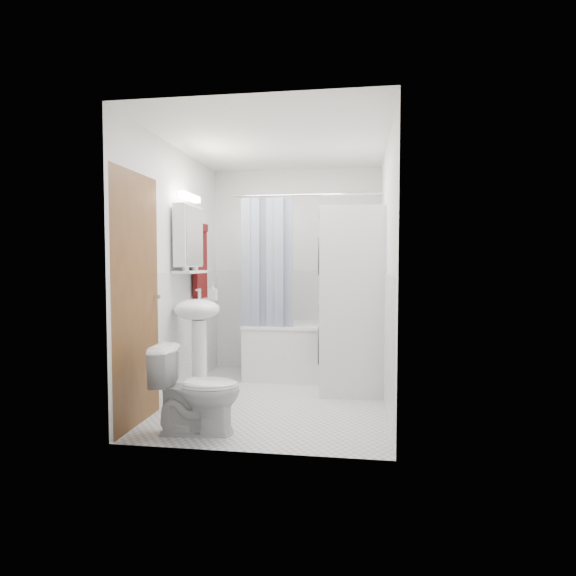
# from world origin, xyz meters

# --- Properties ---
(floor) EXTENTS (2.60, 2.60, 0.00)m
(floor) POSITION_xyz_m (0.00, 0.00, 0.00)
(floor) COLOR silver
(floor) RESTS_ON ground
(room_walls) EXTENTS (2.60, 2.60, 2.60)m
(room_walls) POSITION_xyz_m (0.00, 0.00, 1.49)
(room_walls) COLOR white
(room_walls) RESTS_ON ground
(wainscot) EXTENTS (1.98, 2.58, 2.58)m
(wainscot) POSITION_xyz_m (0.00, 0.29, 0.60)
(wainscot) COLOR white
(wainscot) RESTS_ON ground
(door) EXTENTS (0.05, 2.00, 2.00)m
(door) POSITION_xyz_m (-0.95, -0.55, 1.00)
(door) COLOR brown
(door) RESTS_ON ground
(bathtub) EXTENTS (1.59, 0.75, 0.60)m
(bathtub) POSITION_xyz_m (0.29, 0.92, 0.33)
(bathtub) COLOR white
(bathtub) RESTS_ON ground
(tub_spout) EXTENTS (0.04, 0.12, 0.04)m
(tub_spout) POSITION_xyz_m (0.49, 1.25, 0.92)
(tub_spout) COLOR silver
(tub_spout) RESTS_ON room_walls
(curtain_rod) EXTENTS (1.77, 0.02, 0.02)m
(curtain_rod) POSITION_xyz_m (0.29, 0.60, 2.00)
(curtain_rod) COLOR silver
(curtain_rod) RESTS_ON room_walls
(shower_curtain) EXTENTS (0.55, 0.02, 1.45)m
(shower_curtain) POSITION_xyz_m (-0.22, 0.60, 1.25)
(shower_curtain) COLOR #15214A
(shower_curtain) RESTS_ON curtain_rod
(sink) EXTENTS (0.44, 0.37, 1.04)m
(sink) POSITION_xyz_m (-0.75, -0.10, 0.70)
(sink) COLOR white
(sink) RESTS_ON ground
(medicine_cabinet) EXTENTS (0.13, 0.50, 0.71)m
(medicine_cabinet) POSITION_xyz_m (-0.90, 0.10, 1.57)
(medicine_cabinet) COLOR white
(medicine_cabinet) RESTS_ON room_walls
(shelf) EXTENTS (0.18, 0.54, 0.02)m
(shelf) POSITION_xyz_m (-0.89, 0.10, 1.20)
(shelf) COLOR silver
(shelf) RESTS_ON room_walls
(shower_caddy) EXTENTS (0.22, 0.06, 0.02)m
(shower_caddy) POSITION_xyz_m (0.54, 1.24, 1.15)
(shower_caddy) COLOR silver
(shower_caddy) RESTS_ON room_walls
(towel) EXTENTS (0.07, 0.34, 0.81)m
(towel) POSITION_xyz_m (-0.94, 0.53, 1.32)
(towel) COLOR #4F0A0A
(towel) RESTS_ON room_walls
(washer_dryer) EXTENTS (0.70, 0.69, 1.83)m
(washer_dryer) POSITION_xyz_m (0.68, 0.41, 0.91)
(washer_dryer) COLOR white
(washer_dryer) RESTS_ON ground
(toilet) EXTENTS (0.69, 0.42, 0.65)m
(toilet) POSITION_xyz_m (-0.46, -0.98, 0.33)
(toilet) COLOR white
(toilet) RESTS_ON ground
(soap_pump) EXTENTS (0.08, 0.17, 0.08)m
(soap_pump) POSITION_xyz_m (-0.71, 0.25, 0.95)
(soap_pump) COLOR gray
(soap_pump) RESTS_ON sink
(shelf_bottle) EXTENTS (0.07, 0.18, 0.07)m
(shelf_bottle) POSITION_xyz_m (-0.89, -0.05, 1.25)
(shelf_bottle) COLOR gray
(shelf_bottle) RESTS_ON shelf
(shelf_cup) EXTENTS (0.10, 0.09, 0.10)m
(shelf_cup) POSITION_xyz_m (-0.89, 0.22, 1.26)
(shelf_cup) COLOR gray
(shelf_cup) RESTS_ON shelf
(shampoo_a) EXTENTS (0.13, 0.17, 0.13)m
(shampoo_a) POSITION_xyz_m (0.35, 1.24, 1.23)
(shampoo_a) COLOR gray
(shampoo_a) RESTS_ON shower_caddy
(shampoo_b) EXTENTS (0.08, 0.21, 0.08)m
(shampoo_b) POSITION_xyz_m (0.47, 1.24, 1.20)
(shampoo_b) COLOR #265298
(shampoo_b) RESTS_ON shower_caddy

